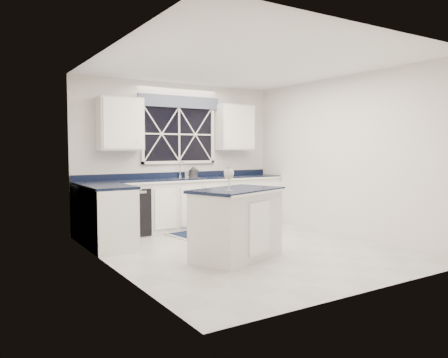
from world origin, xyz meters
TOP-DOWN VIEW (x-y plane):
  - ground at (0.00, 0.00)m, footprint 4.50×4.50m
  - back_wall at (0.00, 2.25)m, footprint 4.00×0.10m
  - base_cabinets at (-0.33, 1.78)m, footprint 3.99×1.60m
  - countertop at (0.00, 1.95)m, footprint 3.98×0.64m
  - dishwasher at (-1.10, 1.95)m, footprint 0.60×0.58m
  - window at (0.00, 2.20)m, footprint 1.65×0.09m
  - upper_cabinets at (0.00, 2.08)m, footprint 3.10×0.34m
  - faucet at (0.00, 2.14)m, footprint 0.05×0.20m
  - island at (-0.42, -0.37)m, footprint 1.45×1.15m
  - rug at (0.11, 1.35)m, footprint 1.38×0.94m
  - kettle at (0.22, 2.05)m, footprint 0.29×0.22m
  - wine_glass at (-0.66, -0.55)m, footprint 0.13×0.13m
  - soap_bottle at (0.15, 2.14)m, footprint 0.09×0.10m

SIDE VIEW (x-z plane):
  - ground at x=0.00m, z-range 0.00..0.00m
  - rug at x=0.11m, z-range 0.00..0.02m
  - dishwasher at x=-1.10m, z-range 0.00..0.82m
  - base_cabinets at x=-0.33m, z-range 0.00..0.90m
  - island at x=-0.42m, z-range 0.00..0.95m
  - countertop at x=0.00m, z-range 0.90..0.94m
  - kettle at x=0.22m, z-range 0.93..1.14m
  - soap_bottle at x=0.15m, z-range 0.94..1.14m
  - faucet at x=0.00m, z-range 0.95..1.25m
  - wine_glass at x=-0.66m, z-range 1.00..1.31m
  - back_wall at x=0.00m, z-range 0.00..2.70m
  - window at x=0.00m, z-range 1.20..2.46m
  - upper_cabinets at x=0.00m, z-range 1.45..2.35m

